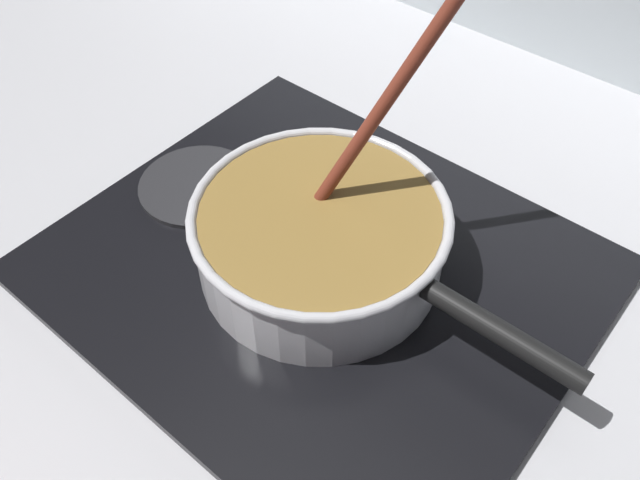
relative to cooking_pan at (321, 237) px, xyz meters
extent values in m
cube|color=#B7B7BC|center=(0.04, -0.23, -0.08)|extent=(2.40, 1.60, 0.04)
cube|color=black|center=(0.00, 0.00, -0.05)|extent=(0.56, 0.48, 0.01)
torus|color=#592D0C|center=(0.00, 0.00, -0.04)|extent=(0.17, 0.17, 0.01)
cylinder|color=#262628|center=(-0.20, 0.00, -0.04)|extent=(0.14, 0.14, 0.01)
cylinder|color=silver|center=(0.00, 0.00, -0.01)|extent=(0.26, 0.26, 0.08)
cylinder|color=olive|center=(0.00, 0.00, 0.00)|extent=(0.25, 0.25, 0.07)
torus|color=silver|center=(0.00, 0.00, 0.03)|extent=(0.27, 0.27, 0.01)
cylinder|color=black|center=(0.21, 0.00, 0.02)|extent=(0.16, 0.02, 0.02)
cylinder|color=#EDD88C|center=(0.01, 0.00, 0.02)|extent=(0.03, 0.03, 0.01)
cylinder|color=#E5CC7A|center=(0.05, 0.01, 0.02)|extent=(0.03, 0.03, 0.01)
cylinder|color=beige|center=(-0.05, -0.08, 0.02)|extent=(0.04, 0.04, 0.01)
cylinder|color=#E5CC7A|center=(0.07, 0.07, 0.02)|extent=(0.03, 0.03, 0.01)
cylinder|color=beige|center=(-0.06, -0.01, 0.02)|extent=(0.03, 0.03, 0.01)
cylinder|color=maroon|center=(0.02, 0.07, 0.13)|extent=(0.10, 0.12, 0.24)
cube|color=brown|center=(-0.02, 0.01, 0.02)|extent=(0.05, 0.05, 0.01)
camera|label=1|loc=(0.30, -0.36, 0.51)|focal=37.23mm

